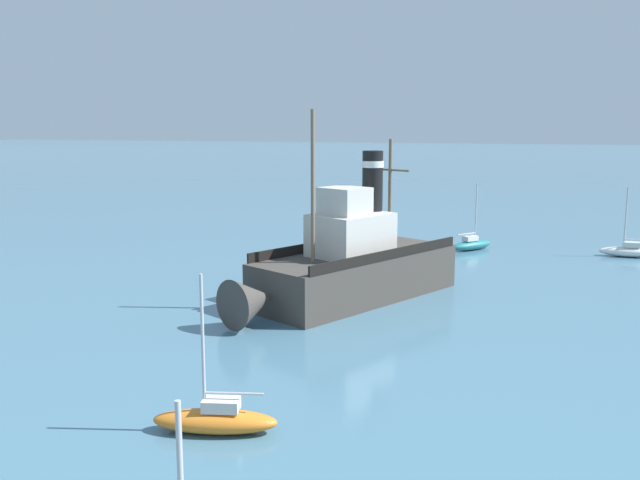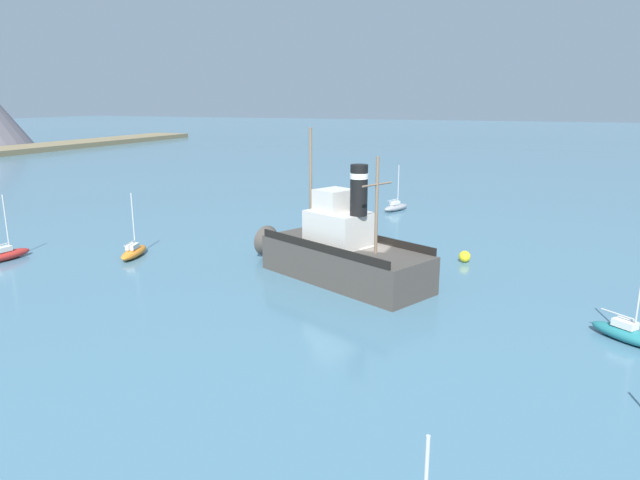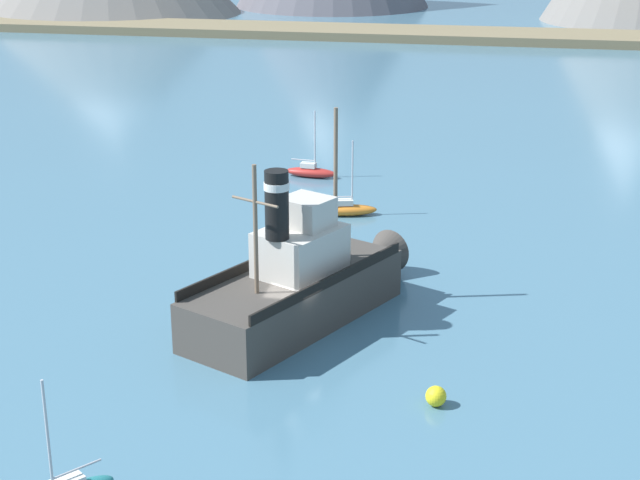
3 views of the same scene
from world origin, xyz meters
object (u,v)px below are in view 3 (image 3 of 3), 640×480
at_px(old_tugboat, 302,283).
at_px(sailboat_red, 311,171).
at_px(mooring_buoy, 436,396).
at_px(sailboat_orange, 347,209).

xyz_separation_m(old_tugboat, sailboat_red, (-4.82, 24.66, -1.40)).
bearing_deg(mooring_buoy, sailboat_orange, 108.20).
relative_size(old_tugboat, mooring_buoy, 16.97).
height_order(old_tugboat, mooring_buoy, old_tugboat).
relative_size(sailboat_orange, sailboat_red, 1.00).
relative_size(sailboat_red, mooring_buoy, 5.75).
height_order(sailboat_orange, sailboat_red, same).
distance_m(old_tugboat, mooring_buoy, 10.39).
xyz_separation_m(sailboat_red, mooring_buoy, (11.95, -32.08, -0.00)).
bearing_deg(mooring_buoy, sailboat_red, 110.44).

